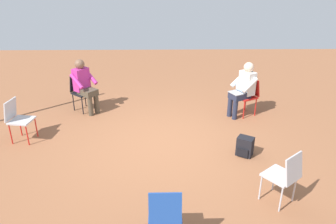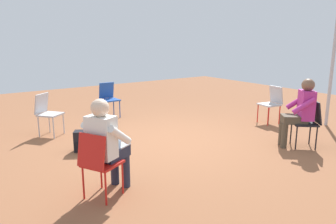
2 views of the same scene
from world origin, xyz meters
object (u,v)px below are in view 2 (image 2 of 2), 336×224
chair_northwest (98,161)px  chair_east (109,97)px  chair_south (272,102)px  person_in_magenta (300,109)px  chair_northeast (47,111)px  person_with_laptop (107,141)px  backpack_near_laptop_user (83,142)px  chair_southwest (309,120)px

chair_northwest → chair_east: same height
chair_south → person_in_magenta: bearing=152.6°
chair_northeast → person_with_laptop: size_ratio=0.69×
person_with_laptop → backpack_near_laptop_user: person_with_laptop is taller
chair_northeast → backpack_near_laptop_user: 1.37m
chair_southwest → chair_south: size_ratio=1.00×
chair_northeast → chair_south: 4.90m
chair_northwest → chair_east: 4.30m
chair_southwest → chair_east: bearing=65.2°
chair_southwest → chair_northwest: (0.32, 3.87, 0.00)m
chair_northeast → chair_south: same height
chair_northwest → person_in_magenta: 3.75m
chair_southwest → person_with_laptop: size_ratio=0.69×
chair_southwest → backpack_near_laptop_user: (2.11, 3.40, -0.34)m
chair_southwest → chair_northeast: bearing=86.8°
chair_east → person_in_magenta: size_ratio=0.69×
chair_northeast → chair_east: same height
chair_northwest → chair_south: (1.17, -4.74, 0.00)m
chair_northwest → chair_east: size_ratio=1.00×
chair_northeast → person_in_magenta: (-3.32, -3.50, 0.20)m
chair_southwest → backpack_near_laptop_user: size_ratio=2.36×
chair_northeast → backpack_near_laptop_user: size_ratio=2.36×
chair_south → chair_east: 3.89m
chair_northwest → person_with_laptop: bearing=90.0°
chair_southwest → chair_northwest: 3.88m
chair_south → chair_southwest: bearing=158.1°
chair_northeast → person_with_laptop: bearing=49.6°
person_in_magenta → chair_southwest: bearing=-90.0°
chair_south → person_with_laptop: (-1.09, 4.59, 0.20)m
chair_southwest → chair_northwest: bearing=125.5°
chair_south → chair_east: size_ratio=1.00×
person_in_magenta → backpack_near_laptop_user: bearing=98.8°
chair_south → person_with_laptop: size_ratio=0.69×
chair_east → chair_northeast: bearing=23.5°
chair_northwest → chair_southwest: bearing=57.7°
person_in_magenta → backpack_near_laptop_user: (2.00, 3.28, -0.54)m
person_with_laptop → backpack_near_laptop_user: size_ratio=3.44×
chair_northwest → person_with_laptop: 0.26m
chair_south → chair_east: same height
chair_northeast → backpack_near_laptop_user: (-1.31, -0.22, -0.34)m
chair_southwest → chair_northeast: same height
chair_northeast → chair_east: (0.74, -1.68, 0.00)m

